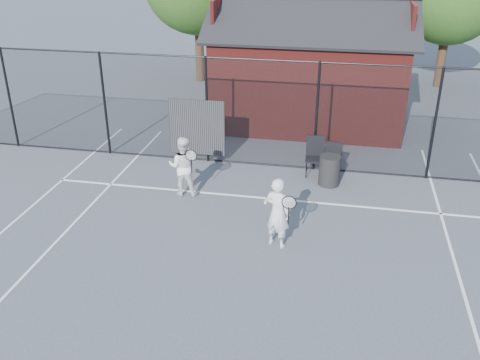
% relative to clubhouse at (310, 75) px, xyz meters
% --- Properties ---
extents(ground, '(80.00, 80.00, 0.00)m').
position_rel_clubhouse_xyz_m(ground, '(-0.50, -9.00, -1.61)').
color(ground, '#4C5057').
rests_on(ground, ground).
extents(court_lines, '(11.02, 18.00, 0.01)m').
position_rel_clubhouse_xyz_m(court_lines, '(-0.50, -10.32, -1.60)').
color(court_lines, white).
rests_on(court_lines, ground).
extents(fence, '(22.04, 3.00, 3.00)m').
position_rel_clubhouse_xyz_m(fence, '(-0.80, -4.00, -0.16)').
color(fence, black).
rests_on(fence, ground).
extents(clubhouse, '(6.50, 4.36, 4.19)m').
position_rel_clubhouse_xyz_m(clubhouse, '(0.00, 0.00, 0.00)').
color(clubhouse, maroon).
rests_on(clubhouse, ground).
extents(player_front, '(0.74, 0.61, 1.55)m').
position_rel_clubhouse_xyz_m(player_front, '(0.01, -8.07, -0.83)').
color(player_front, silver).
rests_on(player_front, ground).
extents(player_back, '(0.85, 0.64, 1.51)m').
position_rel_clubhouse_xyz_m(player_back, '(-2.58, -6.13, -0.85)').
color(player_back, white).
rests_on(player_back, ground).
extents(chair_left, '(0.52, 0.54, 1.04)m').
position_rel_clubhouse_xyz_m(chair_left, '(0.54, -4.40, -1.09)').
color(chair_left, black).
rests_on(chair_left, ground).
extents(chair_right, '(0.52, 0.54, 0.90)m').
position_rel_clubhouse_xyz_m(chair_right, '(0.98, -4.40, -1.16)').
color(chair_right, black).
rests_on(chair_right, ground).
extents(waste_bin, '(0.61, 0.61, 0.79)m').
position_rel_clubhouse_xyz_m(waste_bin, '(0.96, -4.90, -1.21)').
color(waste_bin, black).
rests_on(waste_bin, ground).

